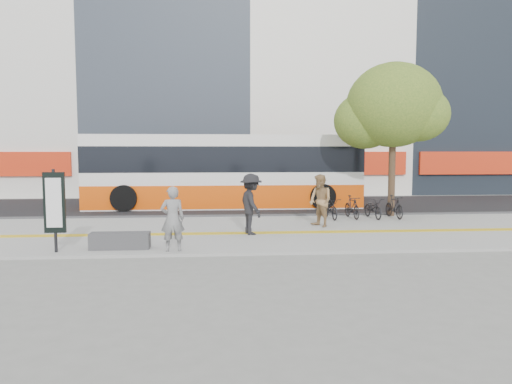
{
  "coord_description": "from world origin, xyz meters",
  "views": [
    {
      "loc": [
        0.1,
        -14.17,
        2.75
      ],
      "look_at": [
        1.38,
        2.0,
        1.33
      ],
      "focal_mm": 33.14,
      "sensor_mm": 36.0,
      "label": 1
    }
  ],
  "objects": [
    {
      "name": "seated_woman",
      "position": [
        -1.13,
        -1.6,
        0.95
      ],
      "size": [
        0.68,
        0.5,
        1.74
      ],
      "primitive_type": "imported",
      "rotation": [
        0.0,
        0.0,
        3.28
      ],
      "color": "black",
      "rests_on": "sidewalk"
    },
    {
      "name": "street_tree",
      "position": [
        7.18,
        4.82,
        4.51
      ],
      "size": [
        4.4,
        3.8,
        6.31
      ],
      "color": "#372719",
      "rests_on": "sidewalk"
    },
    {
      "name": "tactile_strip",
      "position": [
        0.0,
        1.0,
        0.09
      ],
      "size": [
        40.0,
        0.45,
        0.01
      ],
      "primitive_type": "cube",
      "color": "gold",
      "rests_on": "sidewalk"
    },
    {
      "name": "bicycle_row",
      "position": [
        5.74,
        4.0,
        0.51
      ],
      "size": [
        3.2,
        1.6,
        0.9
      ],
      "color": "black",
      "rests_on": "sidewalk"
    },
    {
      "name": "street",
      "position": [
        0.0,
        9.0,
        0.03
      ],
      "size": [
        40.0,
        8.0,
        0.06
      ],
      "primitive_type": "cube",
      "color": "black",
      "rests_on": "ground"
    },
    {
      "name": "pedestrian_dark",
      "position": [
        1.13,
        0.79,
        1.05
      ],
      "size": [
        1.04,
        1.41,
        1.95
      ],
      "primitive_type": "imported",
      "rotation": [
        0.0,
        0.0,
        1.85
      ],
      "color": "black",
      "rests_on": "sidewalk"
    },
    {
      "name": "ground",
      "position": [
        0.0,
        0.0,
        0.0
      ],
      "size": [
        120.0,
        120.0,
        0.0
      ],
      "primitive_type": "plane",
      "color": "slate",
      "rests_on": "ground"
    },
    {
      "name": "curb",
      "position": [
        0.0,
        5.0,
        0.07
      ],
      "size": [
        40.0,
        0.25,
        0.14
      ],
      "primitive_type": "cube",
      "color": "#39393C",
      "rests_on": "ground"
    },
    {
      "name": "pedestrian_tan",
      "position": [
        3.67,
        2.11,
        1.0
      ],
      "size": [
        1.04,
        1.12,
        1.85
      ],
      "primitive_type": "imported",
      "rotation": [
        0.0,
        0.0,
        -1.08
      ],
      "color": "#9A774D",
      "rests_on": "sidewalk"
    },
    {
      "name": "bus",
      "position": [
        0.38,
        8.5,
        1.67
      ],
      "size": [
        12.88,
        3.05,
        3.43
      ],
      "color": "silver",
      "rests_on": "street"
    },
    {
      "name": "sidewalk",
      "position": [
        0.0,
        1.5,
        0.04
      ],
      "size": [
        40.0,
        7.0,
        0.08
      ],
      "primitive_type": "cube",
      "color": "gray",
      "rests_on": "ground"
    },
    {
      "name": "signboard",
      "position": [
        -4.2,
        -1.51,
        1.37
      ],
      "size": [
        0.55,
        0.1,
        2.2
      ],
      "color": "black",
      "rests_on": "sidewalk"
    },
    {
      "name": "bench",
      "position": [
        -2.6,
        -1.2,
        0.3
      ],
      "size": [
        1.6,
        0.45,
        0.45
      ],
      "primitive_type": "cube",
      "color": "#39393C",
      "rests_on": "sidewalk"
    }
  ]
}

